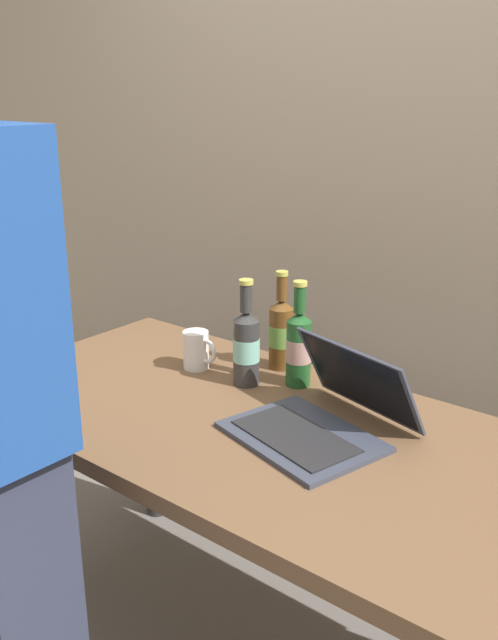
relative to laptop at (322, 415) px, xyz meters
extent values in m
cube|color=brown|center=(-0.15, -0.05, -0.06)|extent=(1.57, 0.76, 0.04)
cylinder|color=#2D2D30|center=(-0.87, 0.27, -0.43)|extent=(0.08, 0.08, 0.69)
cube|color=#383D4C|center=(-0.02, -0.06, -0.04)|extent=(0.39, 0.33, 0.01)
cube|color=#232326|center=(-0.02, -0.08, -0.03)|extent=(0.32, 0.22, 0.00)
cube|color=#383D4C|center=(0.03, 0.11, 0.06)|extent=(0.36, 0.19, 0.19)
cube|color=black|center=(0.03, 0.11, 0.06)|extent=(0.33, 0.17, 0.17)
cylinder|color=#1E5123|center=(-0.20, 0.19, 0.05)|extent=(0.07, 0.07, 0.18)
cone|color=#1E5123|center=(-0.20, 0.19, 0.15)|extent=(0.07, 0.07, 0.02)
cylinder|color=#1E5123|center=(-0.20, 0.19, 0.20)|extent=(0.03, 0.03, 0.07)
cylinder|color=#BFB74C|center=(-0.20, 0.19, 0.24)|extent=(0.04, 0.04, 0.01)
cylinder|color=tan|center=(-0.20, 0.19, 0.06)|extent=(0.07, 0.07, 0.06)
cylinder|color=brown|center=(-0.31, 0.26, 0.05)|extent=(0.07, 0.07, 0.18)
cone|color=brown|center=(-0.31, 0.26, 0.15)|extent=(0.07, 0.07, 0.02)
cylinder|color=brown|center=(-0.31, 0.26, 0.19)|extent=(0.03, 0.03, 0.07)
cylinder|color=#BFB74C|center=(-0.31, 0.26, 0.24)|extent=(0.03, 0.03, 0.01)
cylinder|color=#62933D|center=(-0.31, 0.26, 0.06)|extent=(0.07, 0.07, 0.06)
cylinder|color=#333333|center=(-0.31, 0.11, 0.05)|extent=(0.07, 0.07, 0.18)
cone|color=#333333|center=(-0.31, 0.11, 0.15)|extent=(0.07, 0.07, 0.02)
cylinder|color=#333333|center=(-0.31, 0.11, 0.20)|extent=(0.03, 0.03, 0.08)
cylinder|color=#BFB74C|center=(-0.31, 0.11, 0.24)|extent=(0.04, 0.04, 0.01)
cylinder|color=#85CAB7|center=(-0.31, 0.11, 0.06)|extent=(0.07, 0.07, 0.06)
cube|color=#2D3347|center=(-0.34, -0.65, -0.33)|extent=(0.33, 0.19, 0.88)
cylinder|color=white|center=(-0.49, 0.10, 0.01)|extent=(0.07, 0.07, 0.11)
torus|color=white|center=(-0.45, 0.10, 0.02)|extent=(0.07, 0.01, 0.07)
cube|color=tan|center=(-0.15, 0.81, 0.53)|extent=(6.00, 0.10, 2.60)
camera|label=1|loc=(0.78, -1.24, 0.72)|focal=38.96mm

